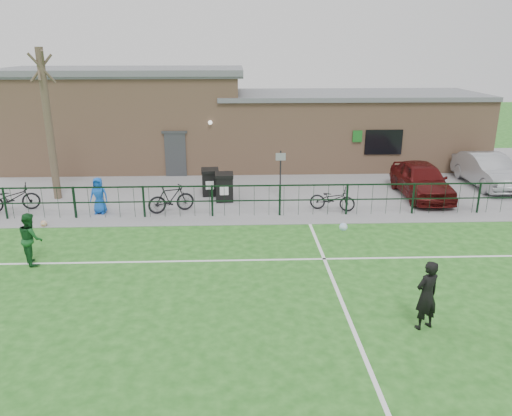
{
  "coord_description": "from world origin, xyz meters",
  "views": [
    {
      "loc": [
        -0.57,
        -9.55,
        6.11
      ],
      "look_at": [
        0.0,
        5.0,
        1.3
      ],
      "focal_mm": 35.0,
      "sensor_mm": 36.0,
      "label": 1
    }
  ],
  "objects_px": {
    "car_silver": "(487,170)",
    "spectator_child": "(99,196)",
    "bicycle_d": "(171,198)",
    "wheelie_bin_right": "(224,188)",
    "ball_ground": "(44,224)",
    "bare_tree": "(49,126)",
    "wheelie_bin_left": "(210,183)",
    "car_maroon": "(422,180)",
    "bicycle_c": "(12,198)",
    "sign_post": "(280,175)",
    "bicycle_e": "(332,199)",
    "outfield_player": "(31,238)"
  },
  "relations": [
    {
      "from": "car_silver",
      "to": "spectator_child",
      "type": "bearing_deg",
      "value": -169.06
    },
    {
      "from": "car_silver",
      "to": "bicycle_d",
      "type": "bearing_deg",
      "value": -167.1
    },
    {
      "from": "spectator_child",
      "to": "wheelie_bin_right",
      "type": "bearing_deg",
      "value": 22.19
    },
    {
      "from": "bicycle_d",
      "to": "wheelie_bin_right",
      "type": "bearing_deg",
      "value": -76.5
    },
    {
      "from": "bicycle_d",
      "to": "ball_ground",
      "type": "distance_m",
      "value": 4.54
    },
    {
      "from": "wheelie_bin_right",
      "to": "ball_ground",
      "type": "height_order",
      "value": "wheelie_bin_right"
    },
    {
      "from": "bare_tree",
      "to": "spectator_child",
      "type": "relative_size",
      "value": 4.35
    },
    {
      "from": "bicycle_d",
      "to": "spectator_child",
      "type": "xyz_separation_m",
      "value": [
        -2.68,
        -0.03,
        0.16
      ]
    },
    {
      "from": "wheelie_bin_left",
      "to": "car_maroon",
      "type": "xyz_separation_m",
      "value": [
        8.77,
        -0.65,
        0.22
      ]
    },
    {
      "from": "ball_ground",
      "to": "bicycle_c",
      "type": "bearing_deg",
      "value": 135.47
    },
    {
      "from": "wheelie_bin_right",
      "to": "sign_post",
      "type": "distance_m",
      "value": 2.34
    },
    {
      "from": "bare_tree",
      "to": "bicycle_e",
      "type": "height_order",
      "value": "bare_tree"
    },
    {
      "from": "bicycle_c",
      "to": "outfield_player",
      "type": "distance_m",
      "value": 5.45
    },
    {
      "from": "car_silver",
      "to": "sign_post",
      "type": "bearing_deg",
      "value": -170.67
    },
    {
      "from": "wheelie_bin_left",
      "to": "car_silver",
      "type": "xyz_separation_m",
      "value": [
        12.3,
        0.88,
        0.21
      ]
    },
    {
      "from": "wheelie_bin_left",
      "to": "wheelie_bin_right",
      "type": "distance_m",
      "value": 1.04
    },
    {
      "from": "wheelie_bin_right",
      "to": "ball_ground",
      "type": "bearing_deg",
      "value": -158.04
    },
    {
      "from": "bare_tree",
      "to": "bicycle_d",
      "type": "distance_m",
      "value": 5.85
    },
    {
      "from": "bicycle_d",
      "to": "ball_ground",
      "type": "height_order",
      "value": "bicycle_d"
    },
    {
      "from": "outfield_player",
      "to": "bicycle_c",
      "type": "bearing_deg",
      "value": -4.42
    },
    {
      "from": "wheelie_bin_right",
      "to": "outfield_player",
      "type": "bearing_deg",
      "value": -134.9
    },
    {
      "from": "car_silver",
      "to": "bicycle_c",
      "type": "distance_m",
      "value": 19.91
    },
    {
      "from": "wheelie_bin_left",
      "to": "bicycle_e",
      "type": "bearing_deg",
      "value": -29.56
    },
    {
      "from": "bicycle_c",
      "to": "spectator_child",
      "type": "relative_size",
      "value": 1.42
    },
    {
      "from": "spectator_child",
      "to": "outfield_player",
      "type": "distance_m",
      "value": 4.5
    },
    {
      "from": "car_silver",
      "to": "ball_ground",
      "type": "distance_m",
      "value": 18.53
    },
    {
      "from": "bicycle_c",
      "to": "car_maroon",
      "type": "bearing_deg",
      "value": -105.74
    },
    {
      "from": "bicycle_c",
      "to": "wheelie_bin_right",
      "type": "bearing_deg",
      "value": -102.58
    },
    {
      "from": "sign_post",
      "to": "bicycle_e",
      "type": "height_order",
      "value": "sign_post"
    },
    {
      "from": "bicycle_d",
      "to": "spectator_child",
      "type": "bearing_deg",
      "value": 68.49
    },
    {
      "from": "sign_post",
      "to": "bare_tree",
      "type": "bearing_deg",
      "value": 177.58
    },
    {
      "from": "bare_tree",
      "to": "bicycle_d",
      "type": "relative_size",
      "value": 3.38
    },
    {
      "from": "wheelie_bin_left",
      "to": "sign_post",
      "type": "xyz_separation_m",
      "value": [
        2.9,
        -0.67,
        0.49
      ]
    },
    {
      "from": "bicycle_d",
      "to": "ball_ground",
      "type": "bearing_deg",
      "value": 85.61
    },
    {
      "from": "wheelie_bin_right",
      "to": "bicycle_e",
      "type": "distance_m",
      "value": 4.4
    },
    {
      "from": "wheelie_bin_left",
      "to": "car_maroon",
      "type": "height_order",
      "value": "car_maroon"
    },
    {
      "from": "bicycle_e",
      "to": "spectator_child",
      "type": "height_order",
      "value": "spectator_child"
    },
    {
      "from": "wheelie_bin_left",
      "to": "spectator_child",
      "type": "xyz_separation_m",
      "value": [
        -4.04,
        -2.29,
        0.18
      ]
    },
    {
      "from": "car_maroon",
      "to": "spectator_child",
      "type": "bearing_deg",
      "value": -172.07
    },
    {
      "from": "bicycle_e",
      "to": "spectator_child",
      "type": "distance_m",
      "value": 8.81
    },
    {
      "from": "bicycle_c",
      "to": "bicycle_d",
      "type": "xyz_separation_m",
      "value": [
        6.05,
        -0.34,
        0.02
      ]
    },
    {
      "from": "bicycle_c",
      "to": "spectator_child",
      "type": "height_order",
      "value": "spectator_child"
    },
    {
      "from": "bicycle_e",
      "to": "outfield_player",
      "type": "height_order",
      "value": "outfield_player"
    },
    {
      "from": "bicycle_e",
      "to": "ball_ground",
      "type": "distance_m",
      "value": 10.53
    },
    {
      "from": "bicycle_c",
      "to": "spectator_child",
      "type": "xyz_separation_m",
      "value": [
        3.37,
        -0.37,
        0.18
      ]
    },
    {
      "from": "wheelie_bin_left",
      "to": "spectator_child",
      "type": "bearing_deg",
      "value": -154.53
    },
    {
      "from": "outfield_player",
      "to": "wheelie_bin_right",
      "type": "bearing_deg",
      "value": -75.45
    },
    {
      "from": "wheelie_bin_left",
      "to": "bicycle_e",
      "type": "relative_size",
      "value": 0.59
    },
    {
      "from": "outfield_player",
      "to": "ball_ground",
      "type": "bearing_deg",
      "value": -17.63
    },
    {
      "from": "bicycle_c",
      "to": "ball_ground",
      "type": "distance_m",
      "value": 2.49
    }
  ]
}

